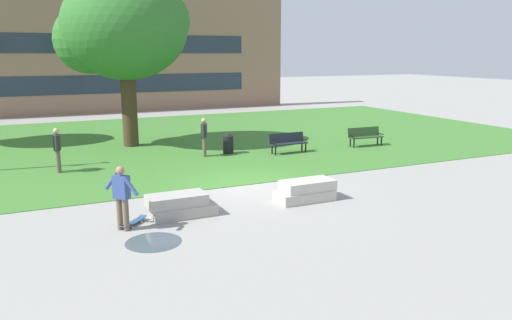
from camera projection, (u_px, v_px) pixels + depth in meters
ground_plane at (246, 185)px, 17.37m from camera, size 140.00×140.00×0.00m
grass_lawn at (169, 140)px, 26.23m from camera, size 40.00×20.00×0.02m
concrete_block_center at (180, 205)px, 14.05m from camera, size 1.91×0.90×0.64m
concrete_block_left at (306, 191)px, 15.54m from camera, size 1.84×0.90×0.64m
person_skateboarder at (122, 194)px, 12.78m from camera, size 0.71×1.13×1.71m
skateboard at (133, 222)px, 13.33m from camera, size 0.86×0.87×0.14m
puddle at (154, 242)px, 12.15m from camera, size 1.38×1.38×0.01m
park_bench_near_left at (288, 142)px, 22.86m from camera, size 1.82×0.60×0.90m
park_bench_near_right at (365, 135)px, 24.59m from camera, size 1.82×0.61×0.90m
tree_far_right at (124, 29)px, 23.50m from camera, size 6.18×5.88×8.21m
trash_bin at (228, 143)px, 22.71m from camera, size 0.49×0.49×0.96m
person_bystander_near_lawn at (57, 148)px, 19.02m from camera, size 0.30×0.72×1.71m
person_bystander_far_lawn at (204, 135)px, 21.97m from camera, size 0.38×0.60×1.71m
building_facade_distant at (102, 53)px, 37.70m from camera, size 29.97×1.03×9.07m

